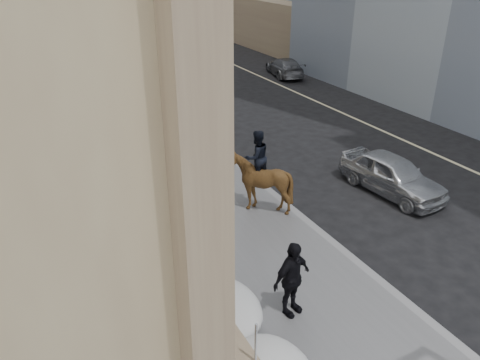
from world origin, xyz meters
name	(u,v)px	position (x,y,z in m)	size (l,w,h in m)	color
ground	(281,303)	(0.00, 0.00, 0.00)	(140.00, 140.00, 0.00)	black
sidewalk	(154,155)	(0.00, 10.00, 0.06)	(5.00, 80.00, 0.12)	#565659
curb	(212,144)	(2.62, 10.00, 0.06)	(0.24, 80.00, 0.12)	slate
lane_line	(355,119)	(10.50, 10.00, 0.01)	(0.15, 70.00, 0.01)	#BFB78C
far_podium	(434,69)	(15.50, 10.00, 2.00)	(2.00, 80.00, 4.00)	#7B644F
streetlight_mid	(177,24)	(2.74, 14.00, 4.58)	(1.71, 0.24, 8.00)	#2D2D30
traffic_signal	(121,18)	(2.07, 22.00, 4.00)	(4.10, 0.22, 6.00)	#2D2D30
snow_bank	(131,170)	(-1.42, 8.11, 0.47)	(1.70, 18.10, 0.76)	#B8BABF
mounted_horse_left	(159,192)	(-1.46, 4.55, 1.25)	(1.31, 2.62, 2.74)	#432114
mounted_horse_right	(258,178)	(1.62, 4.10, 1.21)	(1.71, 1.89, 2.63)	#3D2711
pedestrian	(292,279)	(-0.04, -0.45, 1.06)	(1.10, 0.46, 1.87)	black
car_silver	(392,175)	(6.42, 3.20, 0.68)	(1.60, 3.98, 1.36)	#B6B9BF
car_grey	(285,67)	(12.02, 19.24, 0.60)	(1.67, 4.11, 1.19)	slate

